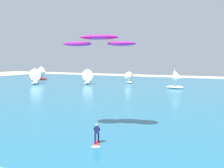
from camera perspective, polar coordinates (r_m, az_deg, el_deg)
ocean at (r=58.45m, az=15.96°, el=-1.83°), size 160.00×90.00×0.10m
kitesurfer at (r=22.62m, az=-3.25°, el=-11.07°), size 1.33×2.01×1.67m
kite at (r=25.53m, az=-2.69°, el=9.00°), size 7.15×4.33×1.03m
sailboat_anchored_offshore at (r=78.83m, az=-15.59°, el=1.65°), size 3.83×4.37×4.92m
sailboat_trailing at (r=94.99m, az=-14.25°, el=2.29°), size 4.29×3.63×5.02m
sailboat_mid_left at (r=65.30m, az=13.60°, el=0.94°), size 4.11×3.48×4.81m
sailboat_mid_right at (r=77.95m, az=3.73°, el=1.38°), size 3.30×3.25×3.71m
sailboat_far_right at (r=76.38m, az=-4.98°, el=1.62°), size 3.54×4.09×4.64m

